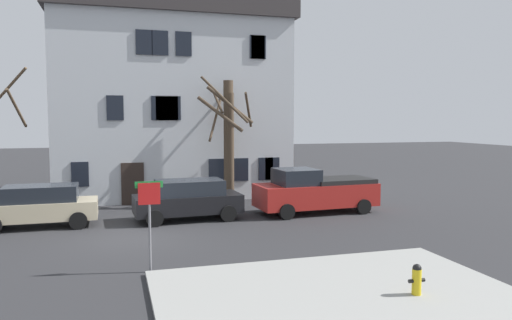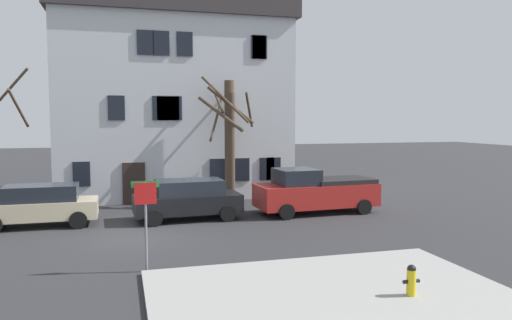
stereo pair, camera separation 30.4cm
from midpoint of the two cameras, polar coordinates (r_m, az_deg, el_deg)
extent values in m
plane|color=#2D2D30|center=(18.44, -14.04, -8.73)|extent=(120.00, 120.00, 0.00)
cube|color=#999993|center=(12.28, 9.74, -15.32)|extent=(8.69, 6.11, 0.12)
cube|color=silver|center=(28.23, -9.19, 5.83)|extent=(12.32, 6.12, 9.60)
cube|color=#383333|center=(28.95, -9.35, 17.55)|extent=(12.82, 6.62, 2.16)
cube|color=#2D231E|center=(25.17, -13.66, -2.68)|extent=(1.10, 0.12, 2.10)
cube|color=black|center=(25.16, -19.27, -1.55)|extent=(0.80, 0.08, 1.20)
cube|color=black|center=(25.59, -4.16, -1.19)|extent=(0.80, 0.08, 1.20)
cube|color=black|center=(25.88, -1.31, -1.11)|extent=(0.80, 0.08, 1.20)
cube|color=black|center=(26.24, 1.62, -1.03)|extent=(0.80, 0.08, 1.20)
cube|color=black|center=(26.35, 2.36, -1.01)|extent=(0.80, 0.08, 1.20)
cube|color=black|center=(24.96, -15.57, 5.85)|extent=(0.80, 0.08, 1.20)
cube|color=black|center=(25.05, -10.68, 5.94)|extent=(0.80, 0.08, 1.20)
cube|color=black|center=(25.07, -10.19, 5.95)|extent=(0.80, 0.08, 1.20)
cube|color=black|center=(25.10, -9.48, 5.96)|extent=(0.80, 0.08, 1.20)
cube|color=black|center=(25.12, -9.18, 5.96)|extent=(0.80, 0.08, 1.20)
cube|color=black|center=(25.27, -12.40, 13.19)|extent=(0.80, 0.08, 1.20)
cube|color=black|center=(25.33, -10.61, 13.20)|extent=(0.80, 0.08, 1.20)
cube|color=black|center=(25.46, -7.94, 13.19)|extent=(0.80, 0.08, 1.20)
cube|color=black|center=(26.24, 0.63, 12.98)|extent=(0.80, 0.08, 1.20)
cube|color=black|center=(26.25, 0.75, 12.98)|extent=(0.80, 0.08, 1.20)
cylinder|color=brown|center=(25.72, -26.43, 7.35)|extent=(2.02, 1.47, 1.98)
cylinder|color=brown|center=(24.51, -25.52, 5.40)|extent=(0.44, 2.55, 1.71)
cylinder|color=#4C3D2D|center=(24.76, -2.75, 2.07)|extent=(0.49, 0.49, 6.18)
cylinder|color=#4C3D2D|center=(25.93, -4.05, 6.53)|extent=(2.68, 0.79, 1.77)
cylinder|color=#4C3D2D|center=(23.69, -3.75, 5.35)|extent=(2.05, 1.45, 1.75)
cylinder|color=#4C3D2D|center=(23.67, -2.60, 6.39)|extent=(2.26, 0.52, 1.85)
cylinder|color=#4C3D2D|center=(24.65, -2.52, 1.33)|extent=(0.35, 0.35, 5.55)
cylinder|color=#4C3D2D|center=(24.45, -0.44, 5.82)|extent=(0.87, 1.78, 1.71)
cylinder|color=#4C3D2D|center=(24.89, -4.26, 4.88)|extent=(1.04, 1.48, 2.33)
cylinder|color=#4C3D2D|center=(24.33, -4.17, 7.11)|extent=(0.41, 1.58, 1.48)
cylinder|color=#4C3D2D|center=(23.52, -3.23, 7.02)|extent=(2.16, 1.19, 2.27)
cube|color=#C6B793|center=(21.30, -23.46, -5.30)|extent=(4.43, 1.78, 0.72)
cube|color=#1E232B|center=(21.19, -23.29, -3.52)|extent=(2.75, 1.56, 0.62)
cylinder|color=black|center=(22.45, -26.96, -5.80)|extent=(0.68, 0.23, 0.68)
cylinder|color=black|center=(20.36, -19.54, -6.60)|extent=(0.68, 0.23, 0.68)
cylinder|color=black|center=(22.07, -19.25, -5.72)|extent=(0.68, 0.23, 0.68)
cube|color=black|center=(21.05, -7.55, -5.00)|extent=(4.54, 2.11, 0.75)
cube|color=#1E232B|center=(20.96, -7.33, -3.14)|extent=(2.84, 1.80, 0.62)
cylinder|color=black|center=(19.97, -11.32, -6.63)|extent=(0.69, 0.25, 0.68)
cylinder|color=black|center=(21.81, -11.93, -5.68)|extent=(0.69, 0.25, 0.68)
cylinder|color=black|center=(20.55, -2.87, -6.22)|extent=(0.69, 0.25, 0.68)
cylinder|color=black|center=(22.34, -4.16, -5.33)|extent=(0.69, 0.25, 0.68)
cube|color=#AD231E|center=(22.53, 7.38, -4.02)|extent=(5.58, 2.36, 1.02)
cube|color=#1E232B|center=(22.01, 5.09, -1.95)|extent=(1.84, 1.92, 0.70)
cube|color=black|center=(22.99, 10.11, -2.34)|extent=(2.95, 2.14, 0.20)
cylinder|color=black|center=(20.93, 3.99, -6.03)|extent=(0.69, 0.25, 0.68)
cylinder|color=black|center=(22.83, 2.00, -5.10)|extent=(0.69, 0.25, 0.68)
cylinder|color=black|center=(22.59, 12.80, -5.33)|extent=(0.69, 0.25, 0.68)
cylinder|color=black|center=(24.37, 10.26, -4.55)|extent=(0.69, 0.25, 0.68)
cylinder|color=gold|center=(12.49, 18.26, -13.37)|extent=(0.22, 0.22, 0.61)
sphere|color=black|center=(12.39, 18.30, -11.93)|extent=(0.21, 0.21, 0.21)
cylinder|color=black|center=(12.39, 17.63, -13.34)|extent=(0.10, 0.09, 0.09)
cylinder|color=black|center=(12.56, 18.88, -13.12)|extent=(0.10, 0.09, 0.09)
cylinder|color=slate|center=(14.06, -12.04, -7.67)|extent=(0.07, 0.07, 2.51)
cube|color=red|center=(13.87, -12.11, -3.83)|extent=(0.60, 0.03, 0.60)
cube|color=#1E8C38|center=(13.87, -12.14, -2.78)|extent=(0.76, 0.02, 0.18)
camera|label=1|loc=(0.15, -89.60, 0.03)|focal=34.46mm
camera|label=2|loc=(0.15, 90.40, -0.03)|focal=34.46mm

